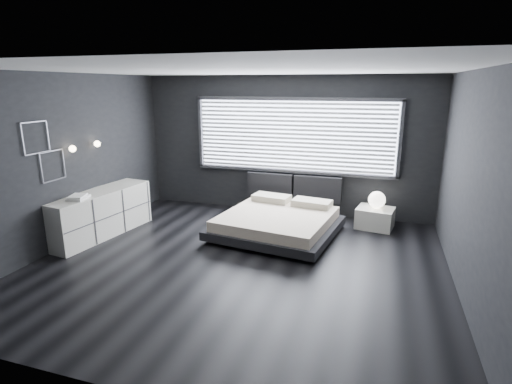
% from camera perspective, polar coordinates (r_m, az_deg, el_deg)
% --- Properties ---
extents(room, '(6.04, 6.00, 2.80)m').
position_cam_1_polar(room, '(5.66, -2.61, 2.76)').
color(room, black).
rests_on(room, ground).
extents(window, '(4.14, 0.09, 1.52)m').
position_cam_1_polar(window, '(8.13, 5.34, 7.97)').
color(window, white).
rests_on(window, ground).
extents(headboard, '(1.96, 0.16, 0.52)m').
position_cam_1_polar(headboard, '(8.26, 5.36, 0.73)').
color(headboard, black).
rests_on(headboard, ground).
extents(sconce_near, '(0.18, 0.11, 0.11)m').
position_cam_1_polar(sconce_near, '(7.17, -24.76, 5.63)').
color(sconce_near, silver).
rests_on(sconce_near, ground).
extents(sconce_far, '(0.18, 0.11, 0.11)m').
position_cam_1_polar(sconce_far, '(7.62, -21.76, 6.42)').
color(sconce_far, silver).
rests_on(sconce_far, ground).
extents(wall_art_upper, '(0.01, 0.48, 0.48)m').
position_cam_1_polar(wall_art_upper, '(6.78, -28.94, 6.81)').
color(wall_art_upper, '#47474C').
rests_on(wall_art_upper, ground).
extents(wall_art_lower, '(0.01, 0.48, 0.48)m').
position_cam_1_polar(wall_art_lower, '(7.02, -27.01, 3.37)').
color(wall_art_lower, '#47474C').
rests_on(wall_art_lower, ground).
extents(bed, '(2.26, 2.18, 0.52)m').
position_cam_1_polar(bed, '(7.15, 3.10, -4.27)').
color(bed, black).
rests_on(bed, ground).
extents(nightstand, '(0.73, 0.64, 0.38)m').
position_cam_1_polar(nightstand, '(7.82, 16.62, -3.57)').
color(nightstand, silver).
rests_on(nightstand, ground).
extents(orb_lamp, '(0.31, 0.31, 0.31)m').
position_cam_1_polar(orb_lamp, '(7.76, 16.88, -1.06)').
color(orb_lamp, white).
rests_on(orb_lamp, nightstand).
extents(dresser, '(0.84, 2.07, 0.81)m').
position_cam_1_polar(dresser, '(7.59, -21.35, -2.86)').
color(dresser, silver).
rests_on(dresser, ground).
extents(book_stack, '(0.32, 0.39, 0.07)m').
position_cam_1_polar(book_stack, '(7.10, -24.10, -0.68)').
color(book_stack, white).
rests_on(book_stack, dresser).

